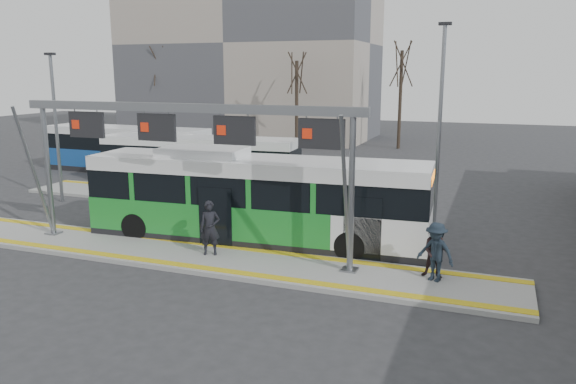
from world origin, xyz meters
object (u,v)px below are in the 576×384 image
Objects in this scene: hero_bus at (255,200)px; passenger_b at (436,251)px; passenger_a at (210,228)px; passenger_c at (436,252)px; gantry at (185,135)px.

passenger_b is (6.94, -1.96, -0.64)m from hero_bus.
passenger_a is 7.59m from passenger_b.
passenger_c is (0.02, -0.29, 0.08)m from passenger_b.
passenger_a is at bearing -157.84° from passenger_c.
hero_bus is 6.85× the size of passenger_a.
gantry is 9.09m from passenger_c.
passenger_a is at bearing -176.98° from passenger_b.
hero_bus is 7.24m from passenger_b.
passenger_a reaches higher than passenger_c.
passenger_a is at bearing -4.48° from gantry.
gantry is at bearing -177.81° from passenger_b.
gantry reaches higher than hero_bus.
passenger_a is 7.60m from passenger_c.
hero_bus reaches higher than passenger_a.
passenger_b is (8.47, 0.39, -3.31)m from gantry.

